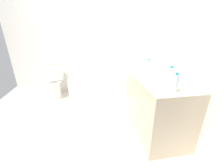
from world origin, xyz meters
TOP-DOWN VIEW (x-y plane):
  - ground_plane at (0.00, 0.00)m, footprint 3.92×3.92m
  - wall_back_tiled at (0.00, 1.43)m, footprint 3.32×0.10m
  - wall_right_mirror at (1.51, 0.00)m, footprint 0.10×3.16m
  - bathtub at (0.53, 1.02)m, footprint 1.69×0.73m
  - toilet at (-0.69, 1.10)m, footprint 0.39×0.53m
  - vanity_counter at (1.14, -0.46)m, footprint 0.64×1.13m
  - sink_basin at (1.11, -0.43)m, footprint 0.30×0.30m
  - sink_faucet at (1.29, -0.43)m, footprint 0.11×0.15m
  - water_bottle_0 at (1.11, -0.12)m, footprint 0.07×0.07m
  - water_bottle_1 at (1.09, -0.89)m, footprint 0.07×0.07m
  - water_bottle_2 at (1.13, -0.72)m, footprint 0.07×0.07m
  - drinking_glass_0 at (1.13, -0.21)m, footprint 0.06×0.06m
  - drinking_glass_1 at (1.07, -0.64)m, footprint 0.07×0.07m
  - drinking_glass_2 at (1.13, -0.04)m, footprint 0.07×0.07m
  - bath_mat at (0.57, 0.42)m, footprint 0.67×0.39m
  - toilet_paper_roll at (-0.96, 1.05)m, footprint 0.11×0.11m

SIDE VIEW (x-z plane):
  - ground_plane at x=0.00m, z-range 0.00..0.00m
  - bath_mat at x=0.57m, z-range 0.00..0.01m
  - toilet_paper_roll at x=-0.96m, z-range 0.00..0.13m
  - bathtub at x=0.53m, z-range -0.38..0.94m
  - toilet at x=-0.69m, z-range 0.02..0.74m
  - vanity_counter at x=1.14m, z-range 0.00..0.88m
  - sink_faucet at x=1.29m, z-range 0.88..0.93m
  - sink_basin at x=1.11m, z-range 0.88..0.94m
  - drinking_glass_0 at x=1.13m, z-range 0.88..0.96m
  - drinking_glass_2 at x=1.13m, z-range 0.88..0.96m
  - drinking_glass_1 at x=1.07m, z-range 0.88..0.97m
  - water_bottle_1 at x=1.09m, z-range 0.87..1.10m
  - water_bottle_0 at x=1.11m, z-range 0.87..1.10m
  - water_bottle_2 at x=1.13m, z-range 0.87..1.13m
  - wall_back_tiled at x=0.00m, z-range 0.00..2.57m
  - wall_right_mirror at x=1.51m, z-range 0.00..2.57m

